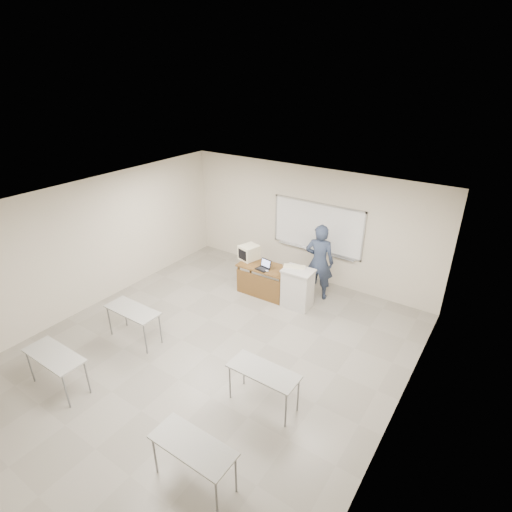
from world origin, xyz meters
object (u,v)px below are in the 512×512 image
Objects in this scene: crt_monitor at (249,252)px; keyboard at (294,266)px; whiteboard at (317,228)px; laptop at (263,267)px; mouse at (267,271)px; podium at (297,288)px; presenter at (319,262)px; instructor_desk at (262,276)px.

crt_monitor reaches higher than keyboard.
laptop is at bearing -113.62° from whiteboard.
crt_monitor is at bearing 131.89° from mouse.
presenter reaches higher than podium.
crt_monitor is 0.83m from mouse.
laptop is (0.05, -0.02, 0.28)m from instructor_desk.
keyboard is at bearing 9.56° from crt_monitor.
crt_monitor is (-1.25, -1.24, -0.55)m from whiteboard.
laptop is at bearing 179.52° from podium.
crt_monitor is (-0.55, 0.24, 0.41)m from instructor_desk.
crt_monitor is 1.48× the size of laptop.
podium is 1.96× the size of keyboard.
laptop is at bearing 19.02° from presenter.
whiteboard is 1.79m from mouse.
podium is (0.29, -1.47, -0.99)m from whiteboard.
crt_monitor is at bearing 1.68° from presenter.
presenter is at bearing 14.47° from mouse.
whiteboard is at bearing 75.08° from laptop.
podium is 0.53m from keyboard.
keyboard is at bearing 4.77° from instructor_desk.
keyboard is at bearing 149.83° from podium.
presenter reaches higher than keyboard.
crt_monitor is 0.90× the size of keyboard.
whiteboard reaches higher than mouse.
presenter is at bearing 72.71° from podium.
podium is 0.99m from laptop.
presenter reaches higher than laptop.
crt_monitor is at bearing -135.17° from whiteboard.
laptop is 3.08× the size of mouse.
podium is at bearing 10.32° from laptop.
laptop is 0.17m from mouse.
whiteboard is at bearing 75.68° from keyboard.
keyboard is (0.64, 0.18, 0.23)m from mouse.
podium is (0.99, 0.01, -0.03)m from instructor_desk.
keyboard is at bearing -8.89° from mouse.
instructor_desk is 4.32× the size of laptop.
instructor_desk is at bearing -7.61° from crt_monitor.
instructor_desk is 0.96m from keyboard.
crt_monitor is 0.66m from laptop.
mouse is 0.20× the size of keyboard.
laptop is (-0.65, -1.49, -0.68)m from whiteboard.
whiteboard is 1.79m from podium.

